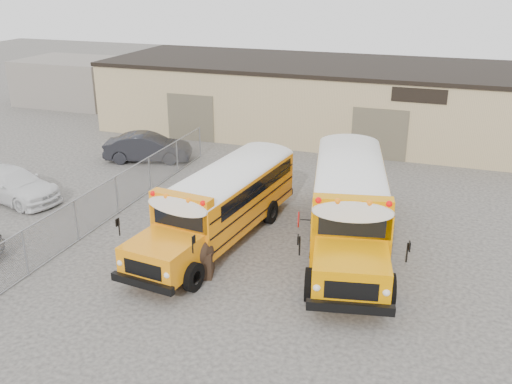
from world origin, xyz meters
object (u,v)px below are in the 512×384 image
(car_white, at_px, (13,185))
(car_dark, at_px, (148,147))
(school_bus_right, at_px, (348,149))
(tarp_bundle, at_px, (199,255))
(school_bus_left, at_px, (283,157))

(car_white, relative_size, car_dark, 1.07)
(school_bus_right, height_order, tarp_bundle, school_bus_right)
(school_bus_right, xyz_separation_m, car_white, (-14.71, -7.43, -1.14))
(school_bus_right, height_order, car_dark, school_bus_right)
(school_bus_left, relative_size, school_bus_right, 0.90)
(school_bus_left, distance_m, school_bus_right, 3.40)
(tarp_bundle, xyz_separation_m, car_dark, (-8.33, 11.14, 0.03))
(school_bus_right, relative_size, car_dark, 2.36)
(school_bus_right, bearing_deg, school_bus_left, -147.84)
(school_bus_right, xyz_separation_m, car_dark, (-11.55, 0.00, -1.09))
(school_bus_left, distance_m, tarp_bundle, 9.38)
(school_bus_left, height_order, car_white, school_bus_left)
(tarp_bundle, height_order, car_white, car_white)
(tarp_bundle, distance_m, car_white, 12.07)
(school_bus_left, xyz_separation_m, car_white, (-11.83, -5.62, -0.95))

